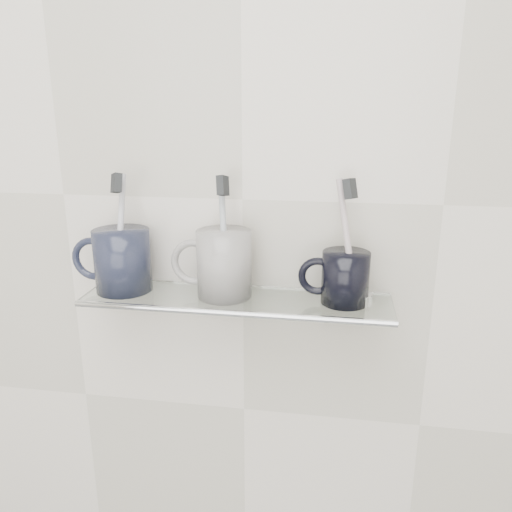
% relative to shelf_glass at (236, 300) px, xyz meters
% --- Properties ---
extents(wall_back, '(2.50, 0.00, 2.50)m').
position_rel_shelf_glass_xyz_m(wall_back, '(0.00, 0.06, 0.15)').
color(wall_back, silver).
rests_on(wall_back, ground).
extents(shelf_glass, '(0.50, 0.12, 0.01)m').
position_rel_shelf_glass_xyz_m(shelf_glass, '(0.00, 0.00, 0.00)').
color(shelf_glass, silver).
rests_on(shelf_glass, wall_back).
extents(shelf_rail, '(0.50, 0.01, 0.01)m').
position_rel_shelf_glass_xyz_m(shelf_rail, '(0.00, -0.06, 0.00)').
color(shelf_rail, silver).
rests_on(shelf_rail, shelf_glass).
extents(bracket_left, '(0.02, 0.03, 0.02)m').
position_rel_shelf_glass_xyz_m(bracket_left, '(-0.21, 0.05, -0.01)').
color(bracket_left, silver).
rests_on(bracket_left, wall_back).
extents(bracket_right, '(0.02, 0.03, 0.02)m').
position_rel_shelf_glass_xyz_m(bracket_right, '(0.21, 0.05, -0.01)').
color(bracket_right, silver).
rests_on(bracket_right, wall_back).
extents(mug_left, '(0.11, 0.11, 0.10)m').
position_rel_shelf_glass_xyz_m(mug_left, '(-0.19, 0.00, 0.06)').
color(mug_left, black).
rests_on(mug_left, shelf_glass).
extents(mug_left_handle, '(0.07, 0.01, 0.07)m').
position_rel_shelf_glass_xyz_m(mug_left_handle, '(-0.25, 0.00, 0.06)').
color(mug_left_handle, black).
rests_on(mug_left_handle, mug_left).
extents(toothbrush_left, '(0.01, 0.07, 0.19)m').
position_rel_shelf_glass_xyz_m(toothbrush_left, '(-0.19, 0.00, 0.10)').
color(toothbrush_left, silver).
rests_on(toothbrush_left, mug_left).
extents(bristles_left, '(0.02, 0.03, 0.04)m').
position_rel_shelf_glass_xyz_m(bristles_left, '(-0.19, 0.00, 0.19)').
color(bristles_left, '#242628').
rests_on(bristles_left, toothbrush_left).
extents(mug_center, '(0.11, 0.11, 0.11)m').
position_rel_shelf_glass_xyz_m(mug_center, '(-0.02, 0.00, 0.06)').
color(mug_center, white).
rests_on(mug_center, shelf_glass).
extents(mug_center_handle, '(0.08, 0.01, 0.08)m').
position_rel_shelf_glass_xyz_m(mug_center_handle, '(-0.07, 0.00, 0.06)').
color(mug_center_handle, white).
rests_on(mug_center_handle, mug_center).
extents(toothbrush_center, '(0.03, 0.06, 0.19)m').
position_rel_shelf_glass_xyz_m(toothbrush_center, '(-0.02, 0.00, 0.10)').
color(toothbrush_center, '#A0AFB6').
rests_on(toothbrush_center, mug_center).
extents(bristles_center, '(0.02, 0.03, 0.04)m').
position_rel_shelf_glass_xyz_m(bristles_center, '(-0.02, 0.00, 0.19)').
color(bristles_center, '#242628').
rests_on(bristles_center, toothbrush_center).
extents(mug_right, '(0.10, 0.10, 0.08)m').
position_rel_shelf_glass_xyz_m(mug_right, '(0.17, 0.00, 0.05)').
color(mug_right, black).
rests_on(mug_right, shelf_glass).
extents(mug_right_handle, '(0.06, 0.01, 0.06)m').
position_rel_shelf_glass_xyz_m(mug_right_handle, '(0.13, 0.00, 0.05)').
color(mug_right_handle, black).
rests_on(mug_right_handle, mug_right).
extents(toothbrush_right, '(0.05, 0.05, 0.19)m').
position_rel_shelf_glass_xyz_m(toothbrush_right, '(0.17, 0.00, 0.10)').
color(toothbrush_right, beige).
rests_on(toothbrush_right, mug_right).
extents(bristles_right, '(0.03, 0.03, 0.03)m').
position_rel_shelf_glass_xyz_m(bristles_right, '(0.17, 0.00, 0.19)').
color(bristles_right, '#242628').
rests_on(bristles_right, toothbrush_right).
extents(chrome_cap, '(0.04, 0.04, 0.02)m').
position_rel_shelf_glass_xyz_m(chrome_cap, '(0.20, 0.00, 0.01)').
color(chrome_cap, silver).
rests_on(chrome_cap, shelf_glass).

